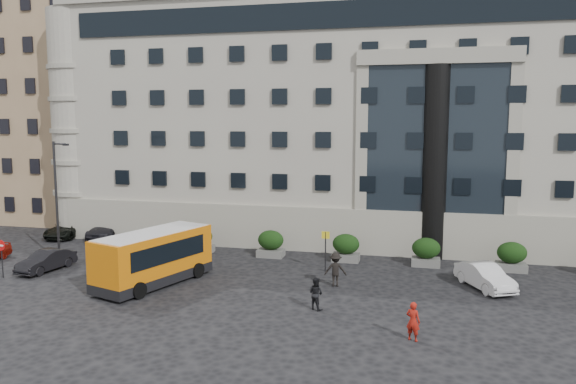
# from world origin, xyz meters

# --- Properties ---
(ground) EXTENTS (120.00, 120.00, 0.00)m
(ground) POSITION_xyz_m (0.00, 0.00, 0.00)
(ground) COLOR black
(ground) RESTS_ON ground
(civic_building) EXTENTS (44.00, 24.00, 18.00)m
(civic_building) POSITION_xyz_m (6.00, 22.00, 9.00)
(civic_building) COLOR #9F988C
(civic_building) RESTS_ON ground
(entrance_column) EXTENTS (1.80, 1.80, 13.00)m
(entrance_column) POSITION_xyz_m (12.00, 10.30, 6.50)
(entrance_column) COLOR black
(entrance_column) RESTS_ON ground
(apartment_near) EXTENTS (14.00, 14.00, 20.00)m
(apartment_near) POSITION_xyz_m (-24.00, 20.00, 10.00)
(apartment_near) COLOR #947756
(apartment_near) RESTS_ON ground
(apartment_far) EXTENTS (13.00, 13.00, 22.00)m
(apartment_far) POSITION_xyz_m (-27.00, 38.00, 11.00)
(apartment_far) COLOR brown
(apartment_far) RESTS_ON ground
(hedge_a) EXTENTS (1.80, 1.26, 1.84)m
(hedge_a) POSITION_xyz_m (-4.00, 7.80, 0.93)
(hedge_a) COLOR #5B5B59
(hedge_a) RESTS_ON ground
(hedge_b) EXTENTS (1.80, 1.26, 1.84)m
(hedge_b) POSITION_xyz_m (1.20, 7.80, 0.93)
(hedge_b) COLOR #5B5B59
(hedge_b) RESTS_ON ground
(hedge_c) EXTENTS (1.80, 1.26, 1.84)m
(hedge_c) POSITION_xyz_m (6.40, 7.80, 0.93)
(hedge_c) COLOR #5B5B59
(hedge_c) RESTS_ON ground
(hedge_d) EXTENTS (1.80, 1.26, 1.84)m
(hedge_d) POSITION_xyz_m (11.60, 7.80, 0.93)
(hedge_d) COLOR #5B5B59
(hedge_d) RESTS_ON ground
(hedge_e) EXTENTS (1.80, 1.26, 1.84)m
(hedge_e) POSITION_xyz_m (16.80, 7.80, 0.93)
(hedge_e) COLOR #5B5B59
(hedge_e) RESTS_ON ground
(street_lamp) EXTENTS (1.16, 0.18, 8.00)m
(street_lamp) POSITION_xyz_m (-11.94, 3.00, 4.37)
(street_lamp) COLOR #262628
(street_lamp) RESTS_ON ground
(bus_stop_sign) EXTENTS (0.50, 0.08, 2.52)m
(bus_stop_sign) POSITION_xyz_m (5.50, 5.00, 1.73)
(bus_stop_sign) COLOR #262628
(bus_stop_sign) RESTS_ON ground
(no_entry_sign) EXTENTS (0.64, 0.16, 2.32)m
(no_entry_sign) POSITION_xyz_m (-13.00, -1.04, 1.65)
(no_entry_sign) COLOR #262628
(no_entry_sign) RESTS_ON ground
(minibus) EXTENTS (4.73, 7.76, 3.06)m
(minibus) POSITION_xyz_m (-3.60, -0.05, 1.69)
(minibus) COLOR #D36B09
(minibus) RESTS_ON ground
(red_truck) EXTENTS (2.55, 4.78, 2.47)m
(red_truck) POSITION_xyz_m (-17.54, 15.01, 1.27)
(red_truck) COLOR maroon
(red_truck) RESTS_ON ground
(parked_car_b) EXTENTS (1.97, 4.09, 1.29)m
(parked_car_b) POSITION_xyz_m (-11.50, 1.00, 0.65)
(parked_car_b) COLOR black
(parked_car_b) RESTS_ON ground
(parked_car_c) EXTENTS (2.92, 5.49, 1.52)m
(parked_car_c) POSITION_xyz_m (-13.12, 10.83, 0.76)
(parked_car_c) COLOR black
(parked_car_c) RESTS_ON ground
(parked_car_d) EXTENTS (2.55, 4.80, 1.28)m
(parked_car_d) POSITION_xyz_m (-16.40, 10.18, 0.64)
(parked_car_d) COLOR black
(parked_car_d) RESTS_ON ground
(white_taxi) EXTENTS (3.24, 4.46, 1.40)m
(white_taxi) POSITION_xyz_m (14.79, 3.55, 0.70)
(white_taxi) COLOR silver
(white_taxi) RESTS_ON ground
(pedestrian_a) EXTENTS (0.73, 0.62, 1.71)m
(pedestrian_a) POSITION_xyz_m (11.03, -5.00, 0.86)
(pedestrian_a) COLOR #AA1B11
(pedestrian_a) RESTS_ON ground
(pedestrian_b) EXTENTS (0.99, 0.92, 1.64)m
(pedestrian_b) POSITION_xyz_m (6.24, -2.08, 0.82)
(pedestrian_b) COLOR black
(pedestrian_b) RESTS_ON ground
(pedestrian_c) EXTENTS (1.33, 0.88, 1.92)m
(pedestrian_c) POSITION_xyz_m (6.59, 2.05, 0.96)
(pedestrian_c) COLOR black
(pedestrian_c) RESTS_ON ground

